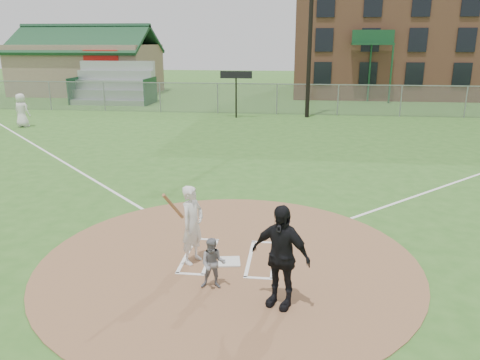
# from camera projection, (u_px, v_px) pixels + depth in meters

# --- Properties ---
(ground) EXTENTS (140.00, 140.00, 0.00)m
(ground) POSITION_uv_depth(u_px,v_px,m) (229.00, 261.00, 10.46)
(ground) COLOR #316121
(ground) RESTS_ON ground
(dirt_circle) EXTENTS (8.40, 8.40, 0.02)m
(dirt_circle) POSITION_uv_depth(u_px,v_px,m) (229.00, 260.00, 10.46)
(dirt_circle) COLOR #906444
(dirt_circle) RESTS_ON ground
(home_plate) EXTENTS (0.56, 0.56, 0.03)m
(home_plate) POSITION_uv_depth(u_px,v_px,m) (229.00, 262.00, 10.35)
(home_plate) COLOR silver
(home_plate) RESTS_ON dirt_circle
(foul_line_third) EXTENTS (17.04, 17.04, 0.01)m
(foul_line_third) POSITION_uv_depth(u_px,v_px,m) (52.00, 155.00, 20.08)
(foul_line_third) COLOR white
(foul_line_third) RESTS_ON ground
(catcher) EXTENTS (0.54, 0.43, 1.04)m
(catcher) POSITION_uv_depth(u_px,v_px,m) (213.00, 264.00, 9.14)
(catcher) COLOR slate
(catcher) RESTS_ON dirt_circle
(umpire) EXTENTS (1.24, 0.91, 1.96)m
(umpire) POSITION_uv_depth(u_px,v_px,m) (280.00, 256.00, 8.43)
(umpire) COLOR black
(umpire) RESTS_ON dirt_circle
(ondeck_player) EXTENTS (1.02, 0.76, 1.89)m
(ondeck_player) POSITION_uv_depth(u_px,v_px,m) (22.00, 110.00, 26.51)
(ondeck_player) COLOR silver
(ondeck_player) RESTS_ON ground
(batters_boxes) EXTENTS (2.08, 1.88, 0.01)m
(batters_boxes) POSITION_uv_depth(u_px,v_px,m) (230.00, 257.00, 10.59)
(batters_boxes) COLOR white
(batters_boxes) RESTS_ON dirt_circle
(batter_at_plate) EXTENTS (0.79, 1.06, 1.78)m
(batter_at_plate) POSITION_uv_depth(u_px,v_px,m) (192.00, 225.00, 10.14)
(batter_at_plate) COLOR silver
(batter_at_plate) RESTS_ON dirt_circle
(outfield_fence) EXTENTS (56.08, 0.08, 2.03)m
(outfield_fence) POSITION_uv_depth(u_px,v_px,m) (277.00, 99.00, 31.09)
(outfield_fence) COLOR slate
(outfield_fence) RESTS_ON ground
(bleachers) EXTENTS (6.08, 3.20, 3.20)m
(bleachers) POSITION_uv_depth(u_px,v_px,m) (113.00, 83.00, 36.45)
(bleachers) COLOR #B7BABF
(bleachers) RESTS_ON ground
(clubhouse) EXTENTS (12.20, 8.71, 6.23)m
(clubhouse) POSITION_uv_depth(u_px,v_px,m) (88.00, 67.00, 43.28)
(clubhouse) COLOR gray
(clubhouse) RESTS_ON ground
(brick_warehouse) EXTENTS (30.00, 17.17, 15.00)m
(brick_warehouse) POSITION_uv_depth(u_px,v_px,m) (463.00, 9.00, 42.54)
(brick_warehouse) COLOR #A16145
(brick_warehouse) RESTS_ON ground
(light_pole) EXTENTS (1.20, 0.30, 12.22)m
(light_pole) POSITION_uv_depth(u_px,v_px,m) (311.00, 8.00, 28.31)
(light_pole) COLOR black
(light_pole) RESTS_ON ground
(scoreboard_sign) EXTENTS (2.00, 0.10, 2.93)m
(scoreboard_sign) POSITION_uv_depth(u_px,v_px,m) (236.00, 80.00, 29.28)
(scoreboard_sign) COLOR black
(scoreboard_sign) RESTS_ON ground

